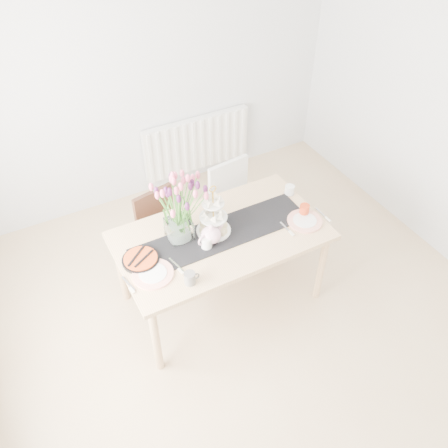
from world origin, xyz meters
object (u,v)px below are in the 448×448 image
tart_tin (141,259)px  mug_white (207,243)px  mug_grey (190,278)px  plate_left (153,274)px  tulip_vase (177,202)px  chair_brown (162,226)px  plate_right (305,221)px  chair_white (235,199)px  mug_orange (304,210)px  dining_table (221,241)px  cream_jug (289,190)px  teapot (211,235)px  radiator (197,144)px  cake_stand (213,221)px

tart_tin → mug_white: bearing=-11.7°
mug_grey → plate_left: 0.28m
tulip_vase → chair_brown: bearing=85.9°
plate_right → chair_white: bearing=103.3°
mug_white → mug_orange: 0.85m
mug_orange → plate_left: bearing=128.9°
dining_table → cream_jug: cream_jug is taller
teapot → tart_tin: (-0.53, 0.07, -0.06)m
plate_right → mug_orange: bearing=59.1°
radiator → mug_orange: 1.80m
radiator → cake_stand: size_ratio=3.08×
chair_white → cream_jug: 0.60m
mug_orange → plate_right: 0.10m
tart_tin → cake_stand: bearing=2.6°
dining_table → mug_orange: size_ratio=17.37×
chair_brown → tulip_vase: tulip_vase is taller
chair_brown → tart_tin: 0.78m
chair_brown → chair_white: size_ratio=0.92×
tart_tin → tulip_vase: bearing=13.9°
mug_orange → plate_left: size_ratio=0.32×
mug_white → mug_orange: (0.85, -0.04, -0.00)m
cake_stand → teapot: bearing=-125.8°
chair_brown → cream_jug: size_ratio=9.61×
chair_brown → plate_left: bearing=-127.1°
dining_table → chair_white: chair_white is taller
chair_brown → plate_right: chair_brown is taller
cream_jug → tart_tin: cream_jug is taller
dining_table → teapot: bearing=-157.4°
plate_left → mug_white: bearing=8.1°
chair_brown → cream_jug: cream_jug is taller
tulip_vase → plate_right: (0.94, -0.29, -0.35)m
mug_grey → mug_orange: size_ratio=1.03×
mug_orange → tulip_vase: bearing=115.0°
mug_grey → chair_white: bearing=51.6°
chair_white → plate_left: 1.33m
teapot → radiator: bearing=51.7°
radiator → dining_table: bearing=-109.4°
teapot → plate_left: (-0.51, -0.10, -0.07)m
tulip_vase → cake_stand: 0.36m
teapot → tart_tin: teapot is taller
teapot → plate_left: teapot is taller
teapot → mug_grey: 0.42m
dining_table → mug_orange: bearing=-9.2°
radiator → tart_tin: (-1.22, -1.63, 0.32)m
chair_white → tart_tin: 1.27m
tulip_vase → teapot: tulip_vase is taller
mug_white → mug_grey: bearing=-132.7°
chair_white → tart_tin: bearing=-159.2°
tulip_vase → chair_white: bearing=32.9°
chair_white → mug_orange: mug_orange is taller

